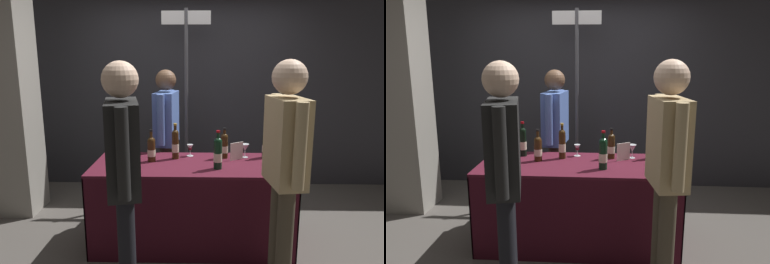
# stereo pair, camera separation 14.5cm
# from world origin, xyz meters

# --- Properties ---
(ground_plane) EXTENTS (12.00, 12.00, 0.00)m
(ground_plane) POSITION_xyz_m (0.00, 0.00, 0.00)
(ground_plane) COLOR #514C47
(back_partition) EXTENTS (7.64, 0.12, 2.50)m
(back_partition) POSITION_xyz_m (0.00, 1.68, 1.25)
(back_partition) COLOR #2D2D33
(back_partition) RESTS_ON ground_plane
(concrete_pillar) EXTENTS (0.48, 0.48, 3.04)m
(concrete_pillar) POSITION_xyz_m (-2.03, 0.70, 1.52)
(concrete_pillar) COLOR gray
(concrete_pillar) RESTS_ON ground_plane
(tasting_table) EXTENTS (1.83, 0.76, 0.79)m
(tasting_table) POSITION_xyz_m (0.00, 0.00, 0.55)
(tasting_table) COLOR #4C1423
(tasting_table) RESTS_ON ground_plane
(featured_wine_bottle) EXTENTS (0.07, 0.07, 0.32)m
(featured_wine_bottle) POSITION_xyz_m (0.72, 0.22, 0.93)
(featured_wine_bottle) COLOR black
(featured_wine_bottle) RESTS_ON tasting_table
(display_bottle_0) EXTENTS (0.08, 0.08, 0.35)m
(display_bottle_0) POSITION_xyz_m (0.23, -0.15, 0.94)
(display_bottle_0) COLOR black
(display_bottle_0) RESTS_ON tasting_table
(display_bottle_1) EXTENTS (0.07, 0.07, 0.35)m
(display_bottle_1) POSITION_xyz_m (-0.57, 0.22, 0.95)
(display_bottle_1) COLOR black
(display_bottle_1) RESTS_ON tasting_table
(display_bottle_2) EXTENTS (0.08, 0.08, 0.31)m
(display_bottle_2) POSITION_xyz_m (-0.38, 0.06, 0.92)
(display_bottle_2) COLOR #38230F
(display_bottle_2) RESTS_ON tasting_table
(display_bottle_3) EXTENTS (0.07, 0.07, 0.35)m
(display_bottle_3) POSITION_xyz_m (-0.17, 0.16, 0.94)
(display_bottle_3) COLOR #38230F
(display_bottle_3) RESTS_ON tasting_table
(display_bottle_4) EXTENTS (0.07, 0.07, 0.30)m
(display_bottle_4) POSITION_xyz_m (0.31, 0.19, 0.92)
(display_bottle_4) COLOR #38230F
(display_bottle_4) RESTS_ON tasting_table
(wine_glass_near_vendor) EXTENTS (0.07, 0.07, 0.12)m
(wine_glass_near_vendor) POSITION_xyz_m (-0.03, 0.25, 0.88)
(wine_glass_near_vendor) COLOR silver
(wine_glass_near_vendor) RESTS_ON tasting_table
(wine_glass_mid) EXTENTS (0.08, 0.08, 0.14)m
(wine_glass_mid) POSITION_xyz_m (0.52, 0.22, 0.89)
(wine_glass_mid) COLOR silver
(wine_glass_mid) RESTS_ON tasting_table
(brochure_stand) EXTENTS (0.13, 0.09, 0.17)m
(brochure_stand) POSITION_xyz_m (0.43, 0.14, 0.88)
(brochure_stand) COLOR silver
(brochure_stand) RESTS_ON tasting_table
(vendor_presenter) EXTENTS (0.26, 0.59, 1.63)m
(vendor_presenter) POSITION_xyz_m (-0.30, 0.68, 0.98)
(vendor_presenter) COLOR #4C4233
(vendor_presenter) RESTS_ON ground_plane
(taster_foreground_right) EXTENTS (0.31, 0.63, 1.75)m
(taster_foreground_right) POSITION_xyz_m (-0.44, -0.89, 1.07)
(taster_foreground_right) COLOR black
(taster_foreground_right) RESTS_ON ground_plane
(taster_foreground_left) EXTENTS (0.26, 0.56, 1.76)m
(taster_foreground_left) POSITION_xyz_m (0.68, -0.74, 1.06)
(taster_foreground_left) COLOR #4C4233
(taster_foreground_left) RESTS_ON ground_plane
(booth_signpost) EXTENTS (0.59, 0.04, 2.33)m
(booth_signpost) POSITION_xyz_m (-0.10, 1.21, 1.42)
(booth_signpost) COLOR #47474C
(booth_signpost) RESTS_ON ground_plane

